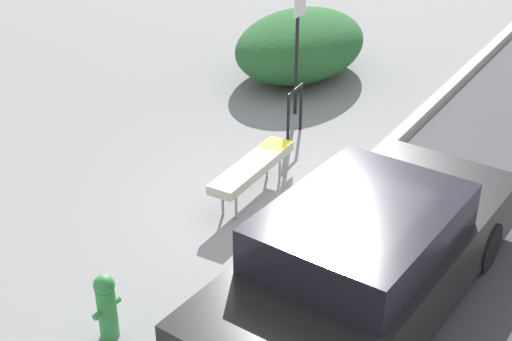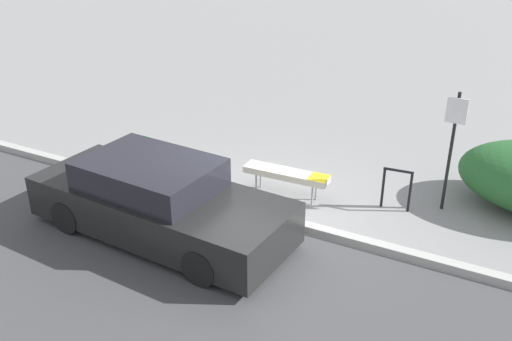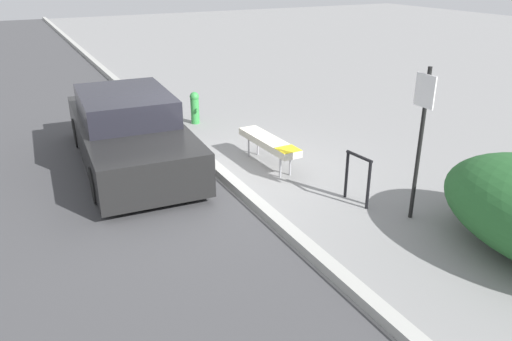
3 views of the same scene
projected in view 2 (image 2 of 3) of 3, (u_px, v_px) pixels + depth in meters
name	position (u px, v px, depth m)	size (l,w,h in m)	color
ground_plane	(258.00, 217.00, 10.52)	(60.00, 60.00, 0.00)	gray
curb	(258.00, 214.00, 10.49)	(60.00, 0.20, 0.13)	#A8A8A3
bench	(286.00, 174.00, 11.07)	(1.72, 0.44, 0.55)	#99999E
bike_rack	(397.00, 185.00, 10.59)	(0.55, 0.10, 0.83)	black
sign_post	(452.00, 141.00, 10.21)	(0.36, 0.08, 2.30)	black
fire_hydrant	(147.00, 151.00, 12.24)	(0.36, 0.22, 0.77)	#338C3F
parked_car_near	(158.00, 201.00, 9.76)	(4.75, 2.05, 1.36)	black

